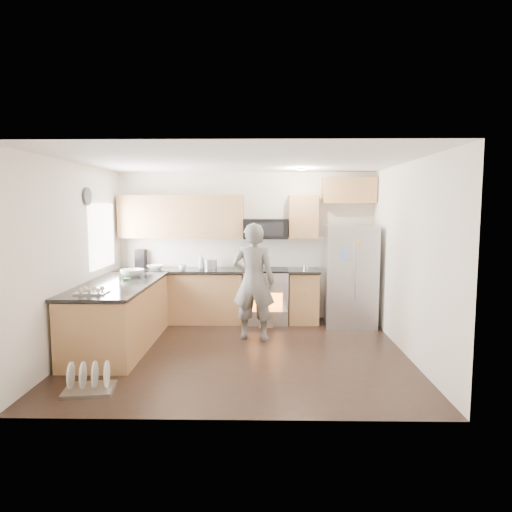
{
  "coord_description": "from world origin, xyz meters",
  "views": [
    {
      "loc": [
        0.32,
        -6.11,
        2.01
      ],
      "look_at": [
        0.2,
        0.5,
        1.29
      ],
      "focal_mm": 32.0,
      "sensor_mm": 36.0,
      "label": 1
    }
  ],
  "objects_px": {
    "stove_range": "(266,283)",
    "refrigerator": "(351,276)",
    "dish_rack": "(89,383)",
    "person": "(254,282)"
  },
  "relations": [
    {
      "from": "person",
      "to": "dish_rack",
      "type": "height_order",
      "value": "person"
    },
    {
      "from": "stove_range",
      "to": "refrigerator",
      "type": "distance_m",
      "value": 1.45
    },
    {
      "from": "stove_range",
      "to": "dish_rack",
      "type": "height_order",
      "value": "stove_range"
    },
    {
      "from": "stove_range",
      "to": "person",
      "type": "bearing_deg",
      "value": -100.04
    },
    {
      "from": "stove_range",
      "to": "person",
      "type": "height_order",
      "value": "stove_range"
    },
    {
      "from": "dish_rack",
      "to": "refrigerator",
      "type": "bearing_deg",
      "value": 39.68
    },
    {
      "from": "dish_rack",
      "to": "stove_range",
      "type": "bearing_deg",
      "value": 57.38
    },
    {
      "from": "refrigerator",
      "to": "dish_rack",
      "type": "bearing_deg",
      "value": -137.05
    },
    {
      "from": "refrigerator",
      "to": "stove_range",
      "type": "bearing_deg",
      "value": 173.57
    },
    {
      "from": "person",
      "to": "dish_rack",
      "type": "relative_size",
      "value": 3.04
    }
  ]
}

